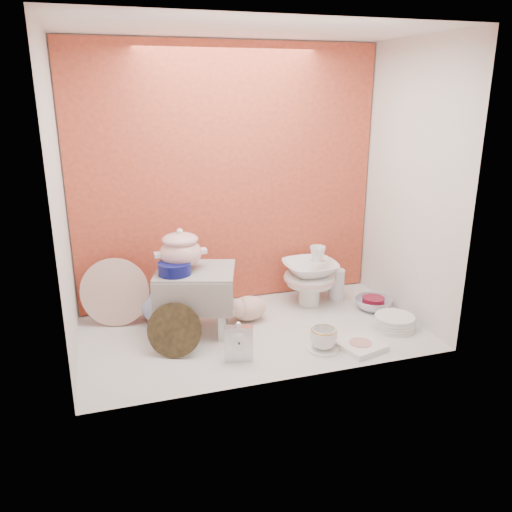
% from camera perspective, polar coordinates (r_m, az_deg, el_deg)
% --- Properties ---
extents(ground, '(1.80, 1.80, 0.00)m').
position_cam_1_polar(ground, '(2.81, -0.27, -8.32)').
color(ground, silver).
rests_on(ground, ground).
extents(niche_shell, '(1.86, 1.03, 1.53)m').
position_cam_1_polar(niche_shell, '(2.71, -1.45, 11.28)').
color(niche_shell, '#CC5433').
rests_on(niche_shell, ground).
extents(step_stool, '(0.49, 0.45, 0.34)m').
position_cam_1_polar(step_stool, '(2.78, -6.56, -4.84)').
color(step_stool, silver).
rests_on(step_stool, ground).
extents(soup_tureen, '(0.30, 0.30, 0.22)m').
position_cam_1_polar(soup_tureen, '(2.71, -8.29, 0.80)').
color(soup_tureen, white).
rests_on(soup_tureen, step_stool).
extents(cobalt_bowl, '(0.21, 0.21, 0.06)m').
position_cam_1_polar(cobalt_bowl, '(2.66, -8.93, -1.35)').
color(cobalt_bowl, '#0B0E54').
rests_on(cobalt_bowl, step_stool).
extents(floral_platter, '(0.39, 0.19, 0.37)m').
position_cam_1_polar(floral_platter, '(2.94, -15.24, -3.85)').
color(floral_platter, white).
rests_on(floral_platter, ground).
extents(blue_white_vase, '(0.29, 0.29, 0.24)m').
position_cam_1_polar(blue_white_vase, '(2.94, -10.37, -4.85)').
color(blue_white_vase, white).
rests_on(blue_white_vase, ground).
extents(lacquer_tray, '(0.29, 0.21, 0.26)m').
position_cam_1_polar(lacquer_tray, '(2.57, -8.95, -8.05)').
color(lacquer_tray, black).
rests_on(lacquer_tray, ground).
extents(mantel_clock, '(0.14, 0.07, 0.20)m').
position_cam_1_polar(mantel_clock, '(2.50, -1.94, -9.37)').
color(mantel_clock, silver).
rests_on(mantel_clock, ground).
extents(plush_pig, '(0.29, 0.23, 0.15)m').
position_cam_1_polar(plush_pig, '(2.91, -0.86, -5.70)').
color(plush_pig, beige).
rests_on(plush_pig, ground).
extents(teacup_saucer, '(0.21, 0.21, 0.01)m').
position_cam_1_polar(teacup_saucer, '(2.65, 7.37, -10.06)').
color(teacup_saucer, white).
rests_on(teacup_saucer, ground).
extents(gold_rim_teacup, '(0.14, 0.14, 0.11)m').
position_cam_1_polar(gold_rim_teacup, '(2.63, 7.42, -8.93)').
color(gold_rim_teacup, white).
rests_on(gold_rim_teacup, teacup_saucer).
extents(lattice_dish, '(0.25, 0.25, 0.03)m').
position_cam_1_polar(lattice_dish, '(2.70, 11.38, -9.61)').
color(lattice_dish, white).
rests_on(lattice_dish, ground).
extents(dinner_plate_stack, '(0.27, 0.27, 0.07)m').
position_cam_1_polar(dinner_plate_stack, '(2.93, 14.95, -7.02)').
color(dinner_plate_stack, white).
rests_on(dinner_plate_stack, ground).
extents(crystal_bowl, '(0.26, 0.26, 0.07)m').
position_cam_1_polar(crystal_bowl, '(3.15, 12.73, -5.14)').
color(crystal_bowl, silver).
rests_on(crystal_bowl, ground).
extents(clear_glass_vase, '(0.11, 0.11, 0.19)m').
position_cam_1_polar(clear_glass_vase, '(3.23, 8.81, -3.12)').
color(clear_glass_vase, silver).
rests_on(clear_glass_vase, ground).
extents(porcelain_tower, '(0.36, 0.36, 0.36)m').
position_cam_1_polar(porcelain_tower, '(3.11, 5.94, -2.14)').
color(porcelain_tower, white).
rests_on(porcelain_tower, ground).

